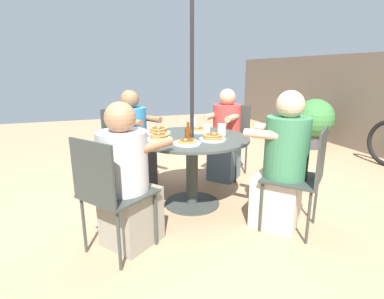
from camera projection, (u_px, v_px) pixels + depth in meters
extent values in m
plane|color=tan|center=(192.00, 204.00, 3.11)|extent=(12.00, 12.00, 0.00)
cylinder|color=#383D38|center=(192.00, 203.00, 3.11)|extent=(0.57, 0.57, 0.01)
cylinder|color=#383D38|center=(192.00, 172.00, 3.02)|extent=(0.12, 0.12, 0.69)
cylinder|color=#383D38|center=(192.00, 138.00, 2.93)|extent=(1.12, 1.12, 0.02)
cylinder|color=black|center=(192.00, 102.00, 2.84)|extent=(0.04, 0.04, 2.10)
cylinder|color=#333833|center=(122.00, 207.00, 2.53)|extent=(0.02, 0.02, 0.45)
cylinder|color=#333833|center=(156.00, 219.00, 2.33)|extent=(0.02, 0.02, 0.45)
cylinder|color=#333833|center=(84.00, 225.00, 2.23)|extent=(0.02, 0.02, 0.45)
cylinder|color=#333833|center=(119.00, 241.00, 2.03)|extent=(0.02, 0.02, 0.45)
cube|color=#333833|center=(119.00, 193.00, 2.22)|extent=(0.62, 0.62, 0.02)
cube|color=#333833|center=(92.00, 173.00, 1.99)|extent=(0.35, 0.27, 0.43)
cube|color=gray|center=(132.00, 216.00, 2.37)|extent=(0.51, 0.52, 0.45)
cylinder|color=#B2B2B2|center=(123.00, 163.00, 2.21)|extent=(0.37, 0.37, 0.47)
sphere|color=#A3704C|center=(120.00, 117.00, 2.12)|extent=(0.23, 0.23, 0.23)
cylinder|color=#A3704C|center=(128.00, 140.00, 2.43)|extent=(0.26, 0.31, 0.07)
cylinder|color=#A3704C|center=(156.00, 145.00, 2.26)|extent=(0.26, 0.31, 0.07)
cylinder|color=#333833|center=(261.00, 207.00, 2.52)|extent=(0.02, 0.02, 0.45)
cylinder|color=#333833|center=(273.00, 192.00, 2.84)|extent=(0.02, 0.02, 0.45)
cylinder|color=#333833|center=(308.00, 218.00, 2.34)|extent=(0.02, 0.02, 0.45)
cylinder|color=#333833|center=(316.00, 200.00, 2.66)|extent=(0.02, 0.02, 0.45)
cube|color=#333833|center=(291.00, 178.00, 2.53)|extent=(0.63, 0.63, 0.02)
cube|color=#333833|center=(322.00, 156.00, 2.37)|extent=(0.29, 0.33, 0.43)
cube|color=beige|center=(276.00, 201.00, 2.65)|extent=(0.51, 0.51, 0.45)
cylinder|color=#38754C|center=(287.00, 148.00, 2.49)|extent=(0.36, 0.36, 0.53)
sphere|color=#DBA884|center=(290.00, 104.00, 2.40)|extent=(0.23, 0.23, 0.23)
cylinder|color=#DBA884|center=(261.00, 134.00, 2.42)|extent=(0.26, 0.24, 0.07)
cylinder|color=#DBA884|center=(271.00, 128.00, 2.67)|extent=(0.26, 0.24, 0.07)
cylinder|color=#333833|center=(236.00, 165.00, 3.63)|extent=(0.02, 0.02, 0.45)
cylinder|color=#333833|center=(208.00, 161.00, 3.80)|extent=(0.02, 0.02, 0.45)
cylinder|color=#333833|center=(246.00, 157.00, 3.95)|extent=(0.02, 0.02, 0.45)
cylinder|color=#333833|center=(220.00, 154.00, 4.13)|extent=(0.02, 0.02, 0.45)
cube|color=#333833|center=(228.00, 141.00, 3.82)|extent=(0.63, 0.63, 0.02)
cube|color=#333833|center=(234.00, 121.00, 3.94)|extent=(0.32, 0.30, 0.43)
cube|color=slate|center=(224.00, 161.00, 3.78)|extent=(0.48, 0.48, 0.45)
cylinder|color=#B73833|center=(227.00, 124.00, 3.71)|extent=(0.34, 0.34, 0.48)
sphere|color=tan|center=(227.00, 97.00, 3.62)|extent=(0.20, 0.20, 0.20)
cylinder|color=tan|center=(232.00, 118.00, 3.46)|extent=(0.26, 0.27, 0.07)
cylinder|color=tan|center=(210.00, 116.00, 3.58)|extent=(0.26, 0.27, 0.07)
cylinder|color=#333833|center=(152.00, 164.00, 3.67)|extent=(0.02, 0.02, 0.45)
cylinder|color=#333833|center=(128.00, 172.00, 3.38)|extent=(0.02, 0.02, 0.45)
cylinder|color=#333833|center=(132.00, 159.00, 3.90)|extent=(0.02, 0.02, 0.45)
cylinder|color=#333833|center=(108.00, 166.00, 3.61)|extent=(0.02, 0.02, 0.45)
cube|color=#333833|center=(129.00, 146.00, 3.58)|extent=(0.61, 0.61, 0.02)
cube|color=#333833|center=(117.00, 126.00, 3.65)|extent=(0.24, 0.37, 0.43)
cube|color=#3D3D42|center=(136.00, 167.00, 3.57)|extent=(0.50, 0.48, 0.45)
cylinder|color=teal|center=(131.00, 128.00, 3.48)|extent=(0.36, 0.36, 0.48)
sphere|color=brown|center=(130.00, 99.00, 3.40)|extent=(0.21, 0.21, 0.21)
cylinder|color=brown|center=(151.00, 119.00, 3.45)|extent=(0.29, 0.22, 0.07)
cylinder|color=brown|center=(132.00, 122.00, 3.23)|extent=(0.29, 0.22, 0.07)
cylinder|color=white|center=(213.00, 139.00, 2.80)|extent=(0.25, 0.25, 0.02)
cylinder|color=#AD7A3D|center=(213.00, 138.00, 2.80)|extent=(0.18, 0.18, 0.01)
cylinder|color=#AD7A3D|center=(213.00, 137.00, 2.80)|extent=(0.19, 0.19, 0.01)
cylinder|color=#AD7A3D|center=(212.00, 136.00, 2.80)|extent=(0.18, 0.18, 0.01)
cylinder|color=#AD7A3D|center=(212.00, 135.00, 2.79)|extent=(0.18, 0.18, 0.01)
ellipsoid|color=brown|center=(213.00, 134.00, 2.79)|extent=(0.14, 0.13, 0.00)
cube|color=#F4E084|center=(214.00, 133.00, 2.78)|extent=(0.02, 0.02, 0.01)
cylinder|color=white|center=(187.00, 143.00, 2.66)|extent=(0.25, 0.25, 0.02)
cylinder|color=#AD7A3D|center=(187.00, 142.00, 2.65)|extent=(0.17, 0.17, 0.01)
cylinder|color=#AD7A3D|center=(187.00, 141.00, 2.65)|extent=(0.17, 0.17, 0.01)
ellipsoid|color=brown|center=(187.00, 140.00, 2.65)|extent=(0.14, 0.13, 0.00)
cube|color=#F4E084|center=(186.00, 139.00, 2.65)|extent=(0.03, 0.03, 0.01)
cylinder|color=white|center=(159.00, 133.00, 3.10)|extent=(0.25, 0.25, 0.02)
cylinder|color=#AD7A3D|center=(159.00, 131.00, 3.10)|extent=(0.17, 0.17, 0.01)
cylinder|color=#AD7A3D|center=(158.00, 131.00, 3.09)|extent=(0.19, 0.19, 0.01)
cylinder|color=#AD7A3D|center=(158.00, 129.00, 3.09)|extent=(0.17, 0.17, 0.01)
cylinder|color=#AD7A3D|center=(159.00, 128.00, 3.08)|extent=(0.18, 0.18, 0.01)
ellipsoid|color=brown|center=(158.00, 128.00, 3.08)|extent=(0.14, 0.13, 0.00)
cube|color=#F4E084|center=(158.00, 127.00, 3.07)|extent=(0.02, 0.02, 0.01)
cylinder|color=white|center=(198.00, 131.00, 3.20)|extent=(0.25, 0.25, 0.02)
cylinder|color=#AD7A3D|center=(197.00, 130.00, 3.19)|extent=(0.16, 0.16, 0.01)
cylinder|color=#AD7A3D|center=(198.00, 129.00, 3.20)|extent=(0.15, 0.15, 0.01)
ellipsoid|color=brown|center=(198.00, 128.00, 3.19)|extent=(0.12, 0.11, 0.00)
cube|color=#F4E084|center=(198.00, 127.00, 3.18)|extent=(0.03, 0.03, 0.01)
cylinder|color=white|center=(159.00, 139.00, 2.81)|extent=(0.25, 0.25, 0.02)
cylinder|color=#AD7A3D|center=(159.00, 138.00, 2.81)|extent=(0.16, 0.16, 0.01)
cylinder|color=#AD7A3D|center=(160.00, 137.00, 2.80)|extent=(0.16, 0.16, 0.01)
cylinder|color=#AD7A3D|center=(159.00, 136.00, 2.80)|extent=(0.16, 0.16, 0.01)
cylinder|color=#AD7A3D|center=(160.00, 135.00, 2.80)|extent=(0.17, 0.17, 0.01)
ellipsoid|color=brown|center=(159.00, 134.00, 2.80)|extent=(0.13, 0.12, 0.00)
cube|color=#F4E084|center=(158.00, 133.00, 2.80)|extent=(0.02, 0.02, 0.01)
cylinder|color=#602D0F|center=(188.00, 133.00, 2.83)|extent=(0.06, 0.06, 0.11)
cylinder|color=#602D0F|center=(188.00, 125.00, 2.80)|extent=(0.03, 0.03, 0.05)
torus|color=#602D0F|center=(189.00, 132.00, 2.79)|extent=(0.05, 0.01, 0.05)
cylinder|color=white|center=(222.00, 130.00, 3.00)|extent=(0.08, 0.08, 0.11)
cylinder|color=white|center=(222.00, 124.00, 2.98)|extent=(0.08, 0.08, 0.01)
cylinder|color=silver|center=(207.00, 130.00, 2.99)|extent=(0.07, 0.07, 0.10)
cylinder|color=silver|center=(193.00, 123.00, 3.37)|extent=(0.07, 0.07, 0.12)
cylinder|color=#3D3D3F|center=(312.00, 141.00, 5.26)|extent=(0.28, 0.28, 0.26)
sphere|color=#387538|center=(314.00, 118.00, 5.16)|extent=(0.66, 0.66, 0.66)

